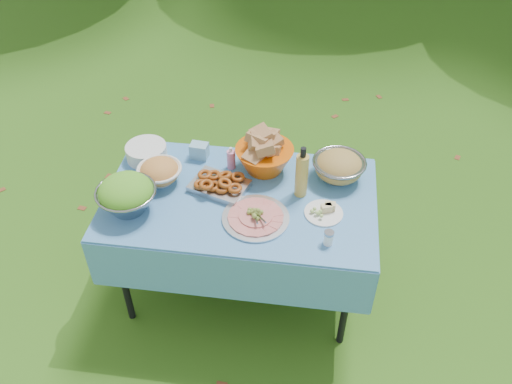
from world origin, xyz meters
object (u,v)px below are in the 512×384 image
picnic_table (241,245)px  salad_bowl (126,195)px  bread_bowl (264,154)px  pasta_bowl_steel (339,166)px  oil_bottle (302,172)px  charcuterie_platter (256,213)px  plate_stack (146,152)px

picnic_table → salad_bowl: size_ratio=4.70×
picnic_table → salad_bowl: bearing=-162.9°
picnic_table → salad_bowl: salad_bowl is taller
bread_bowl → pasta_bowl_steel: (0.42, -0.02, -0.03)m
oil_bottle → charcuterie_platter: bearing=-133.5°
salad_bowl → bread_bowl: size_ratio=0.94×
picnic_table → oil_bottle: oil_bottle is taller
picnic_table → bread_bowl: bearing=68.4°
pasta_bowl_steel → oil_bottle: size_ratio=0.95×
picnic_table → oil_bottle: size_ratio=4.72×
plate_stack → bread_bowl: bearing=-0.6°
plate_stack → pasta_bowl_steel: bearing=-1.2°
salad_bowl → bread_bowl: 0.79m
bread_bowl → charcuterie_platter: size_ratio=0.94×
plate_stack → oil_bottle: size_ratio=0.77×
bread_bowl → oil_bottle: (0.22, -0.19, 0.04)m
bread_bowl → pasta_bowl_steel: size_ratio=1.13×
picnic_table → charcuterie_platter: 0.46m
salad_bowl → charcuterie_platter: bearing=1.4°
charcuterie_platter → oil_bottle: (0.21, 0.23, 0.11)m
bread_bowl → charcuterie_platter: bread_bowl is taller
picnic_table → bread_bowl: 0.56m
pasta_bowl_steel → charcuterie_platter: size_ratio=0.83×
salad_bowl → charcuterie_platter: size_ratio=0.89×
picnic_table → plate_stack: bearing=156.1°
pasta_bowl_steel → bread_bowl: bearing=177.8°
charcuterie_platter → plate_stack: bearing=149.1°
salad_bowl → pasta_bowl_steel: 1.16m
picnic_table → pasta_bowl_steel: (0.52, 0.24, 0.46)m
salad_bowl → pasta_bowl_steel: salad_bowl is taller
bread_bowl → oil_bottle: bearing=-40.0°
oil_bottle → plate_stack: bearing=168.1°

